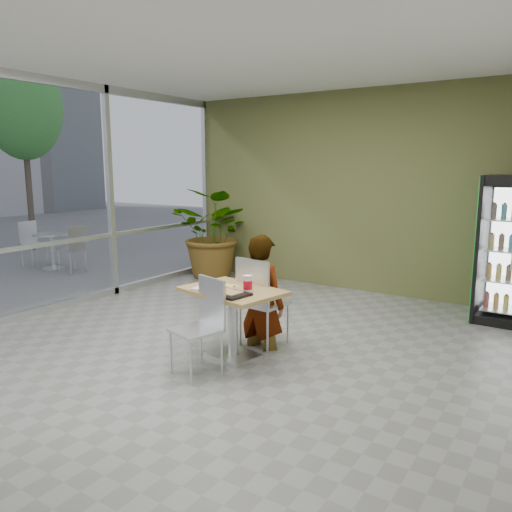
% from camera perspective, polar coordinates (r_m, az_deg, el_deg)
% --- Properties ---
extents(ground, '(7.00, 7.00, 0.00)m').
position_cam_1_polar(ground, '(5.53, -4.08, -11.13)').
color(ground, gray).
rests_on(ground, ground).
extents(room_envelope, '(6.00, 7.00, 3.20)m').
position_cam_1_polar(room_envelope, '(5.17, -4.31, 5.62)').
color(room_envelope, beige).
rests_on(room_envelope, ground).
extents(storefront_frame, '(0.10, 7.00, 3.20)m').
position_cam_1_polar(storefront_frame, '(7.38, -23.24, 6.22)').
color(storefront_frame, silver).
rests_on(storefront_frame, ground).
extents(dining_table, '(1.13, 0.89, 0.75)m').
position_cam_1_polar(dining_table, '(5.27, -2.68, -6.05)').
color(dining_table, '#A68447').
rests_on(dining_table, ground).
extents(chair_far, '(0.49, 0.50, 1.02)m').
position_cam_1_polar(chair_far, '(5.56, 0.28, -4.51)').
color(chair_far, silver).
rests_on(chair_far, ground).
extents(chair_near, '(0.52, 0.52, 0.94)m').
position_cam_1_polar(chair_near, '(4.94, -5.97, -7.06)').
color(chair_near, silver).
rests_on(chair_near, ground).
extents(seated_woman, '(0.61, 0.43, 1.58)m').
position_cam_1_polar(seated_woman, '(5.63, 0.68, -5.48)').
color(seated_woman, black).
rests_on(seated_woman, ground).
extents(pizza_plate, '(0.29, 0.22, 0.03)m').
position_cam_1_polar(pizza_plate, '(5.28, -3.30, -3.44)').
color(pizza_plate, silver).
rests_on(pizza_plate, dining_table).
extents(soda_cup, '(0.10, 0.10, 0.17)m').
position_cam_1_polar(soda_cup, '(5.08, -0.95, -3.22)').
color(soda_cup, silver).
rests_on(soda_cup, dining_table).
extents(napkin_stack, '(0.17, 0.17, 0.02)m').
position_cam_1_polar(napkin_stack, '(5.21, -6.29, -3.73)').
color(napkin_stack, silver).
rests_on(napkin_stack, dining_table).
extents(cafeteria_tray, '(0.45, 0.36, 0.02)m').
position_cam_1_polar(cafeteria_tray, '(4.99, -3.23, -4.31)').
color(cafeteria_tray, black).
rests_on(cafeteria_tray, dining_table).
extents(potted_plant, '(1.50, 1.31, 1.62)m').
position_cam_1_polar(potted_plant, '(9.08, -4.66, 2.63)').
color(potted_plant, '#2D7130').
rests_on(potted_plant, ground).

